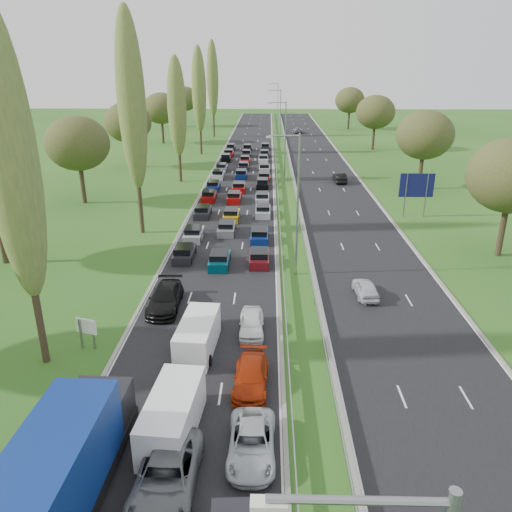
{
  "coord_description": "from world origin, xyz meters",
  "views": [
    {
      "loc": [
        2.05,
        3.06,
        17.13
      ],
      "look_at": [
        1.04,
        43.35,
        1.5
      ],
      "focal_mm": 35.0,
      "sensor_mm": 36.0,
      "label": 1
    }
  ],
  "objects_px": {
    "white_van_front": "(174,412)",
    "white_van_rear": "(198,334)",
    "blue_lorry": "(66,464)",
    "direction_sign": "(417,187)",
    "info_sign": "(86,329)",
    "near_car_3": "(165,298)"
  },
  "relations": [
    {
      "from": "white_van_front",
      "to": "white_van_rear",
      "type": "distance_m",
      "value": 7.7
    },
    {
      "from": "blue_lorry",
      "to": "direction_sign",
      "type": "bearing_deg",
      "value": 60.89
    },
    {
      "from": "white_van_rear",
      "to": "direction_sign",
      "type": "height_order",
      "value": "direction_sign"
    },
    {
      "from": "info_sign",
      "to": "white_van_front",
      "type": "bearing_deg",
      "value": -47.71
    },
    {
      "from": "blue_lorry",
      "to": "direction_sign",
      "type": "xyz_separation_m",
      "value": [
        25.33,
        42.29,
        1.4
      ]
    },
    {
      "from": "near_car_3",
      "to": "white_van_rear",
      "type": "relative_size",
      "value": 1.04
    },
    {
      "from": "info_sign",
      "to": "direction_sign",
      "type": "bearing_deg",
      "value": 46.34
    },
    {
      "from": "white_van_rear",
      "to": "info_sign",
      "type": "height_order",
      "value": "white_van_rear"
    },
    {
      "from": "white_van_rear",
      "to": "info_sign",
      "type": "xyz_separation_m",
      "value": [
        -7.09,
        -0.11,
        0.28
      ]
    },
    {
      "from": "near_car_3",
      "to": "info_sign",
      "type": "relative_size",
      "value": 2.61
    },
    {
      "from": "info_sign",
      "to": "blue_lorry",
      "type": "bearing_deg",
      "value": -74.02
    },
    {
      "from": "white_van_front",
      "to": "white_van_rear",
      "type": "xyz_separation_m",
      "value": [
        0.19,
        7.7,
        -0.06
      ]
    },
    {
      "from": "white_van_front",
      "to": "blue_lorry",
      "type": "bearing_deg",
      "value": -122.81
    },
    {
      "from": "white_van_front",
      "to": "direction_sign",
      "type": "relative_size",
      "value": 1.07
    },
    {
      "from": "blue_lorry",
      "to": "white_van_front",
      "type": "xyz_separation_m",
      "value": [
        3.44,
        4.51,
        -1.02
      ]
    },
    {
      "from": "near_car_3",
      "to": "direction_sign",
      "type": "distance_m",
      "value": 35.03
    },
    {
      "from": "blue_lorry",
      "to": "white_van_rear",
      "type": "xyz_separation_m",
      "value": [
        3.63,
        12.21,
        -1.08
      ]
    },
    {
      "from": "blue_lorry",
      "to": "direction_sign",
      "type": "relative_size",
      "value": 1.92
    },
    {
      "from": "blue_lorry",
      "to": "white_van_rear",
      "type": "distance_m",
      "value": 12.79
    },
    {
      "from": "white_van_rear",
      "to": "direction_sign",
      "type": "xyz_separation_m",
      "value": [
        21.71,
        30.07,
        2.48
      ]
    },
    {
      "from": "white_van_front",
      "to": "info_sign",
      "type": "xyz_separation_m",
      "value": [
        -6.9,
        7.59,
        0.22
      ]
    },
    {
      "from": "direction_sign",
      "to": "info_sign",
      "type": "bearing_deg",
      "value": -133.66
    }
  ]
}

